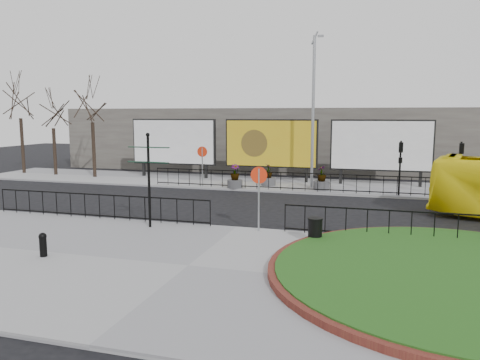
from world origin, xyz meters
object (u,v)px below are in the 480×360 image
at_px(planter_c, 322,181).
at_px(planter_b, 268,178).
at_px(planter_a, 235,179).
at_px(billboard_mid, 271,144).
at_px(fingerpost_sign, 149,171).
at_px(litter_bin, 315,230).
at_px(bollard, 43,243).
at_px(lamp_post, 313,109).

bearing_deg(planter_c, planter_b, 166.52).
bearing_deg(planter_a, planter_c, 8.73).
bearing_deg(billboard_mid, planter_b, -81.35).
xyz_separation_m(fingerpost_sign, planter_a, (0.36, 10.40, -1.72)).
relative_size(litter_bin, planter_b, 0.64).
xyz_separation_m(planter_a, planter_b, (1.71, 1.60, -0.05)).
bearing_deg(bollard, litter_bin, 26.63).
bearing_deg(planter_a, planter_b, 43.04).
bearing_deg(litter_bin, planter_a, 119.73).
xyz_separation_m(lamp_post, fingerpost_sign, (-4.78, -12.00, -2.46)).
relative_size(billboard_mid, planter_c, 4.36).
relative_size(lamp_post, fingerpost_sign, 2.48).
relative_size(planter_a, planter_b, 1.06).
bearing_deg(litter_bin, lamp_post, 98.10).
height_order(litter_bin, planter_c, planter_c).
distance_m(litter_bin, planter_c, 11.68).
xyz_separation_m(billboard_mid, planter_a, (-1.41, -3.57, -1.95)).
bearing_deg(billboard_mid, planter_a, -111.59).
height_order(billboard_mid, fingerpost_sign, billboard_mid).
relative_size(fingerpost_sign, planter_c, 2.62).
bearing_deg(planter_a, litter_bin, -60.27).
relative_size(lamp_post, planter_c, 6.50).
bearing_deg(lamp_post, fingerpost_sign, -111.74).
xyz_separation_m(litter_bin, planter_b, (-4.48, 12.44, 0.04)).
relative_size(fingerpost_sign, bollard, 4.87).
distance_m(fingerpost_sign, planter_a, 10.55).
bearing_deg(bollard, planter_c, 66.16).
relative_size(planter_b, planter_c, 0.95).
relative_size(bollard, planter_a, 0.53).
relative_size(fingerpost_sign, planter_b, 2.74).
bearing_deg(litter_bin, planter_c, 95.29).
height_order(fingerpost_sign, planter_b, fingerpost_sign).
bearing_deg(planter_b, litter_bin, -70.21).
relative_size(bollard, planter_c, 0.54).
distance_m(planter_b, planter_c, 3.50).
relative_size(billboard_mid, bollard, 8.12).
bearing_deg(billboard_mid, planter_c, -36.99).
bearing_deg(billboard_mid, bollard, -99.87).
height_order(lamp_post, planter_a, lamp_post).
xyz_separation_m(lamp_post, planter_c, (0.69, -0.82, -4.21)).
xyz_separation_m(litter_bin, planter_c, (-1.08, 11.63, 0.06)).
xyz_separation_m(billboard_mid, lamp_post, (3.01, -1.97, 2.23)).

